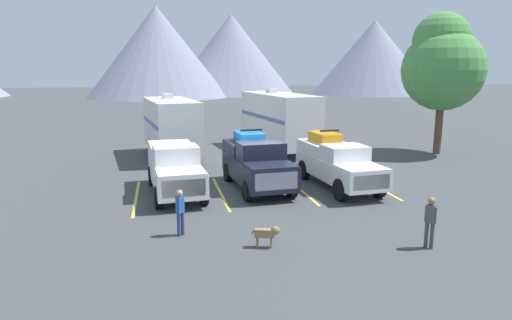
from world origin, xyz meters
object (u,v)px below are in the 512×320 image
at_px(pickup_truck_a, 175,168).
at_px(camper_trailer_a, 171,125).
at_px(pickup_truck_c, 336,162).
at_px(camper_trailer_b, 279,119).
at_px(pickup_truck_b, 256,162).
at_px(person_a, 180,209).
at_px(dog, 268,233).
at_px(person_b, 430,219).

height_order(pickup_truck_a, camper_trailer_a, camper_trailer_a).
bearing_deg(pickup_truck_a, pickup_truck_c, -2.27).
distance_m(camper_trailer_a, camper_trailer_b, 6.96).
bearing_deg(pickup_truck_c, pickup_truck_b, 172.34).
relative_size(pickup_truck_c, camper_trailer_a, 0.74).
xyz_separation_m(pickup_truck_a, person_a, (-0.02, -5.22, -0.26)).
xyz_separation_m(person_a, dog, (2.54, -1.58, -0.42)).
distance_m(pickup_truck_a, person_a, 5.23).
relative_size(person_b, dog, 1.86).
relative_size(pickup_truck_c, person_b, 3.71).
bearing_deg(dog, pickup_truck_a, 110.31).
relative_size(pickup_truck_a, camper_trailer_b, 0.61).
relative_size(pickup_truck_c, camper_trailer_b, 0.64).
xyz_separation_m(pickup_truck_b, person_b, (3.61, -8.06, -0.28)).
distance_m(pickup_truck_c, camper_trailer_a, 11.26).
height_order(pickup_truck_a, camper_trailer_b, camper_trailer_b).
xyz_separation_m(pickup_truck_a, pickup_truck_c, (7.27, -0.29, 0.01)).
bearing_deg(pickup_truck_a, camper_trailer_a, 89.10).
bearing_deg(camper_trailer_b, pickup_truck_a, -127.23).
bearing_deg(dog, person_a, 148.16).
bearing_deg(person_a, dog, -31.84).
distance_m(pickup_truck_c, dog, 8.09).
height_order(pickup_truck_b, camper_trailer_b, camper_trailer_b).
distance_m(pickup_truck_b, camper_trailer_b, 9.72).
height_order(pickup_truck_a, person_a, pickup_truck_a).
xyz_separation_m(pickup_truck_c, dog, (-4.76, -6.51, -0.69)).
bearing_deg(camper_trailer_b, pickup_truck_b, -110.57).
bearing_deg(pickup_truck_b, camper_trailer_a, 113.21).
bearing_deg(dog, camper_trailer_a, 98.93).
distance_m(person_b, dog, 4.87).
bearing_deg(camper_trailer_a, dog, -81.07).
xyz_separation_m(pickup_truck_a, camper_trailer_a, (0.13, 8.37, 0.86)).
height_order(camper_trailer_a, person_b, camper_trailer_a).
relative_size(camper_trailer_b, dog, 10.85).
bearing_deg(pickup_truck_b, pickup_truck_a, -176.83).
relative_size(pickup_truck_a, pickup_truck_c, 0.96).
xyz_separation_m(pickup_truck_b, camper_trailer_a, (-3.50, 8.17, 0.81)).
bearing_deg(camper_trailer_b, pickup_truck_c, -88.58).
distance_m(pickup_truck_a, person_b, 10.69).
distance_m(pickup_truck_b, person_a, 6.55).
distance_m(person_a, dog, 3.02).
bearing_deg(pickup_truck_c, person_b, -90.18).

